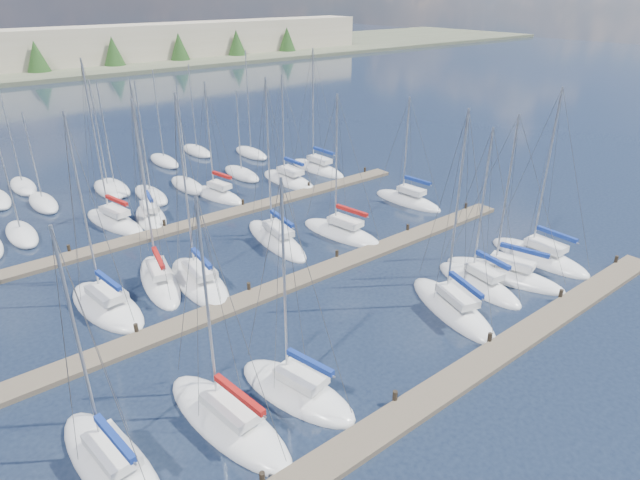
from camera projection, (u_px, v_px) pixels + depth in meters
ground at (101, 150)px, 69.84m from camera, size 400.00×400.00×0.00m
dock_near at (458, 379)px, 28.87m from camera, size 44.00×1.93×1.10m
dock_mid at (303, 279)px, 38.75m from camera, size 44.00×1.93×1.10m
dock_far at (210, 219)px, 48.62m from camera, size 44.00×1.93×1.10m
sailboat_j at (199, 281)px, 38.31m from camera, size 3.80×8.68×14.08m
sailboat_i at (160, 281)px, 38.41m from camera, size 4.11×8.68×13.70m
sailboat_n at (114, 222)px, 47.99m from camera, size 4.08×8.66×14.95m
sailboat_l at (342, 233)px, 45.88m from camera, size 4.05×8.61×12.58m
sailboat_p at (218, 195)px, 54.06m from camera, size 3.59×7.24×12.02m
sailboat_g at (539, 257)px, 41.80m from camera, size 3.06×8.35×13.82m
sailboat_o at (151, 217)px, 48.96m from camera, size 3.98×7.28×13.11m
sailboat_h at (107, 306)px, 35.41m from camera, size 4.05×8.47×13.67m
sailboat_f at (504, 275)px, 39.20m from camera, size 4.75×9.12×12.59m
sailboat_c at (297, 391)px, 27.95m from camera, size 4.31×7.84×12.53m
sailboat_a at (112, 464)px, 23.69m from camera, size 3.50×8.80×12.29m
sailboat_k at (276, 240)px, 44.62m from camera, size 3.65×9.50×13.98m
sailboat_q at (288, 180)px, 58.34m from camera, size 3.12×8.37×12.06m
sailboat_e at (478, 284)px, 37.99m from camera, size 3.28×7.67×12.03m
sailboat_d at (452, 308)px, 35.17m from camera, size 4.95×8.89×13.84m
sailboat_r at (317, 168)px, 62.06m from camera, size 2.84×8.77×14.16m
sailboat_m at (408, 201)px, 52.74m from camera, size 3.14×7.88×10.93m
sailboat_b at (228, 420)px, 26.06m from camera, size 3.82×9.27×12.38m
distant_boats at (110, 188)px, 55.81m from camera, size 36.93×20.75×13.30m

